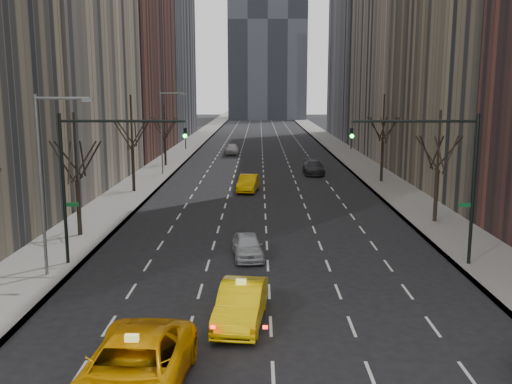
{
  "coord_description": "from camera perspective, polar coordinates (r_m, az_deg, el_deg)",
  "views": [
    {
      "loc": [
        -0.47,
        -17.54,
        9.37
      ],
      "look_at": [
        -0.66,
        14.96,
        3.5
      ],
      "focal_mm": 40.0,
      "sensor_mm": 36.0,
      "label": 1
    }
  ],
  "objects": [
    {
      "name": "tree_rw_c",
      "position": [
        59.11,
        12.55,
        4.82
      ],
      "size": [
        3.36,
        3.5,
        8.74
      ],
      "color": "black",
      "rests_on": "ground"
    },
    {
      "name": "tree_rw_b",
      "position": [
        41.84,
        17.68,
        1.99
      ],
      "size": [
        3.36,
        3.5,
        7.82
      ],
      "color": "black",
      "rests_on": "ground"
    },
    {
      "name": "sidewalk_right",
      "position": [
        88.94,
        8.57,
        4.12
      ],
      "size": [
        4.5,
        320.0,
        0.15
      ],
      "primitive_type": "cube",
      "color": "slate",
      "rests_on": "ground"
    },
    {
      "name": "tree_lw_c",
      "position": [
        53.08,
        -12.25,
        4.24
      ],
      "size": [
        3.36,
        3.5,
        8.74
      ],
      "color": "black",
      "rests_on": "ground"
    },
    {
      "name": "sidewalk_left",
      "position": [
        88.81,
        -7.31,
        4.15
      ],
      "size": [
        4.5,
        320.0,
        0.15
      ],
      "primitive_type": "cube",
      "color": "slate",
      "rests_on": "ground"
    },
    {
      "name": "tree_lw_d",
      "position": [
        70.73,
        -9.1,
        5.4
      ],
      "size": [
        3.36,
        3.5,
        7.36
      ],
      "color": "black",
      "rests_on": "ground"
    },
    {
      "name": "far_taxi",
      "position": [
        52.97,
        -0.77,
        0.9
      ],
      "size": [
        2.18,
        4.86,
        1.55
      ],
      "primitive_type": "imported",
      "rotation": [
        0.0,
        0.0,
        -0.12
      ],
      "color": "#FFBA05",
      "rests_on": "ground"
    },
    {
      "name": "ground",
      "position": [
        19.89,
        1.72,
        -17.87
      ],
      "size": [
        400.0,
        400.0,
        0.0
      ],
      "primitive_type": "plane",
      "color": "black",
      "rests_on": "ground"
    },
    {
      "name": "streetlight_near",
      "position": [
        29.66,
        -20.15,
        2.34
      ],
      "size": [
        2.83,
        0.22,
        9.0
      ],
      "color": "slate",
      "rests_on": "ground"
    },
    {
      "name": "silver_sedan_ahead",
      "position": [
        32.21,
        -0.85,
        -5.41
      ],
      "size": [
        2.04,
        4.17,
        1.37
      ],
      "primitive_type": "imported",
      "rotation": [
        0.0,
        0.0,
        0.11
      ],
      "color": "#A1A4A9",
      "rests_on": "ground"
    },
    {
      "name": "taxi_suv",
      "position": [
        18.6,
        -12.23,
        -17.0
      ],
      "size": [
        3.44,
        6.84,
        1.86
      ],
      "primitive_type": "imported",
      "rotation": [
        0.0,
        0.0,
        -0.05
      ],
      "color": "orange",
      "rests_on": "ground"
    },
    {
      "name": "streetlight_far",
      "position": [
        63.5,
        -9.13,
        6.72
      ],
      "size": [
        2.83,
        0.22,
        9.0
      ],
      "color": "slate",
      "rests_on": "ground"
    },
    {
      "name": "far_car_white",
      "position": [
        83.93,
        -2.4,
        4.35
      ],
      "size": [
        1.85,
        4.54,
        1.54
      ],
      "primitive_type": "imported",
      "rotation": [
        0.0,
        0.0,
        -0.01
      ],
      "color": "silver",
      "rests_on": "ground"
    },
    {
      "name": "tree_lw_b",
      "position": [
        37.79,
        -17.45,
        1.16
      ],
      "size": [
        3.36,
        3.5,
        7.82
      ],
      "color": "black",
      "rests_on": "ground"
    },
    {
      "name": "traffic_mast_right",
      "position": [
        31.29,
        18.17,
        2.6
      ],
      "size": [
        6.69,
        0.39,
        8.0
      ],
      "color": "black",
      "rests_on": "ground"
    },
    {
      "name": "taxi_sedan",
      "position": [
        23.5,
        -1.5,
        -11.1
      ],
      "size": [
        2.26,
        5.13,
        1.64
      ],
      "primitive_type": "imported",
      "rotation": [
        0.0,
        0.0,
        -0.11
      ],
      "color": "yellow",
      "rests_on": "ground"
    },
    {
      "name": "far_suv_grey",
      "position": [
        64.0,
        5.78,
        2.46
      ],
      "size": [
        2.26,
        5.35,
        1.54
      ],
      "primitive_type": "imported",
      "rotation": [
        0.0,
        0.0,
        0.02
      ],
      "color": "#2C2C31",
      "rests_on": "ground"
    },
    {
      "name": "traffic_mast_left",
      "position": [
        31.01,
        -15.86,
        2.66
      ],
      "size": [
        6.69,
        0.39,
        8.0
      ],
      "color": "black",
      "rests_on": "ground"
    }
  ]
}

